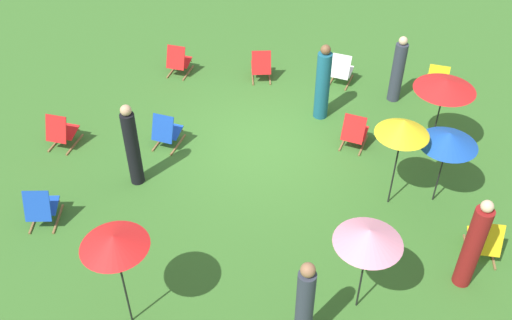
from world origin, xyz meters
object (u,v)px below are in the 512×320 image
deckchair_4 (437,81)px  person_0 (132,147)px  deckchair_2 (178,61)px  person_2 (323,84)px  umbrella_3 (403,127)px  deckchair_3 (354,132)px  person_3 (305,306)px  umbrella_1 (369,237)px  umbrella_4 (114,242)px  deckchair_8 (341,70)px  umbrella_0 (446,85)px  deckchair_5 (61,132)px  deckchair_1 (41,208)px  deckchair_6 (166,132)px  umbrella_2 (449,139)px  deckchair_9 (484,241)px  person_1 (398,71)px  deckchair_7 (261,66)px  person_4 (473,246)px

deckchair_4 → person_0: bearing=42.3°
deckchair_2 → person_2: person_2 is taller
umbrella_3 → person_2: bearing=-63.8°
deckchair_3 → person_3: 5.11m
umbrella_1 → umbrella_4: 3.67m
deckchair_8 → person_0: bearing=61.2°
umbrella_0 → person_0: 6.33m
deckchair_5 → deckchair_8: (-6.10, -3.20, 0.00)m
deckchair_1 → umbrella_0: umbrella_0 is taller
deckchair_8 → deckchair_6: bearing=53.8°
deckchair_8 → umbrella_2: bearing=129.2°
deckchair_2 → deckchair_6: same height
umbrella_4 → deckchair_4: bearing=-128.6°
deckchair_4 → person_3: (3.01, 7.27, 0.49)m
deckchair_2 → umbrella_0: bearing=166.7°
umbrella_3 → deckchair_3: bearing=-69.8°
deckchair_4 → umbrella_0: umbrella_0 is taller
umbrella_4 → deckchair_2: bearing=-84.3°
deckchair_9 → person_1: person_1 is taller
umbrella_2 → person_2: bearing=-49.4°
umbrella_1 → person_3: umbrella_1 is taller
deckchair_8 → person_1: size_ratio=0.51×
umbrella_1 → person_2: 5.42m
deckchair_4 → person_1: person_1 is taller
deckchair_9 → person_0: person_0 is taller
umbrella_3 → person_0: (5.07, -0.12, -0.93)m
deckchair_6 → umbrella_0: bearing=-163.6°
deckchair_8 → umbrella_1: umbrella_1 is taller
umbrella_0 → umbrella_3: umbrella_3 is taller
deckchair_7 → umbrella_4: size_ratio=0.42×
person_4 → person_2: bearing=40.7°
deckchair_3 → deckchair_6: size_ratio=1.02×
deckchair_4 → umbrella_4: umbrella_4 is taller
deckchair_8 → deckchair_4: bearing=-171.2°
deckchair_6 → person_3: size_ratio=0.48×
person_1 → umbrella_0: bearing=-167.9°
deckchair_7 → umbrella_1: 7.29m
deckchair_7 → deckchair_9: size_ratio=1.00×
deckchair_8 → person_4: size_ratio=0.46×
person_1 → person_2: person_2 is taller
deckchair_8 → person_1: bearing=170.0°
deckchair_6 → deckchair_9: size_ratio=1.02×
umbrella_1 → person_1: (-1.10, -6.22, -0.86)m
person_0 → person_4: (-6.16, 1.97, -0.01)m
umbrella_4 → deckchair_1: bearing=-41.9°
umbrella_3 → person_2: (1.38, -2.80, -0.94)m
deckchair_7 → umbrella_4: bearing=71.2°
person_1 → deckchair_7: bearing=74.7°
deckchair_5 → person_4: size_ratio=0.44×
umbrella_3 → deckchair_1: bearing=10.4°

